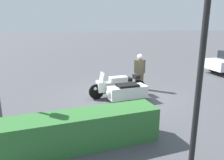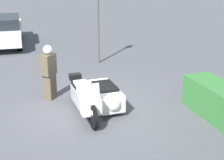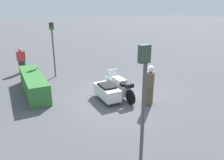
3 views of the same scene
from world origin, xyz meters
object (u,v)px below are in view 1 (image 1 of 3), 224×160
police_motorcycle (121,89)px  hedge_bush_curbside (84,130)px  twin_lamp_post (205,24)px  officer_rider (140,71)px

police_motorcycle → hedge_bush_curbside: 3.88m
hedge_bush_curbside → twin_lamp_post: (-1.98, 1.81, 2.70)m
police_motorcycle → twin_lamp_post: (0.35, 4.91, 2.71)m
police_motorcycle → hedge_bush_curbside: size_ratio=0.66×
twin_lamp_post → police_motorcycle: bearing=-94.1°
officer_rider → twin_lamp_post: 6.67m
twin_lamp_post → officer_rider: bearing=-106.4°
hedge_bush_curbside → police_motorcycle: bearing=-126.9°
hedge_bush_curbside → twin_lamp_post: bearing=137.6°
police_motorcycle → officer_rider: 1.87m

